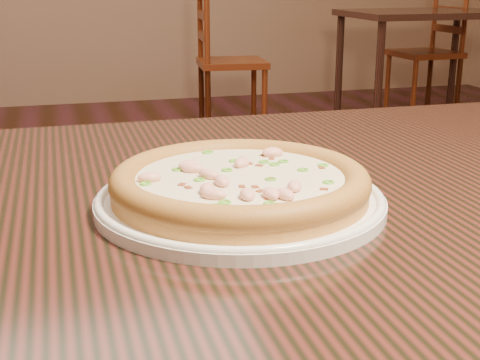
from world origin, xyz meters
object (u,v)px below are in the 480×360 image
object	(u,v)px
plate	(240,200)
chair_c	(223,62)
hero_table	(325,263)
pizza	(240,183)
bg_table_right	(423,25)
chair_d	(431,52)

from	to	relation	value
plate	chair_c	size ratio (longest dim) A/B	0.31
hero_table	chair_c	world-z (taller)	chair_c
pizza	bg_table_right	bearing A→B (deg)	57.06
hero_table	chair_c	distance (m)	3.60
bg_table_right	plate	bearing A→B (deg)	-122.94
pizza	chair_c	world-z (taller)	chair_c
chair_d	hero_table	bearing A→B (deg)	-122.71
hero_table	bg_table_right	bearing A→B (deg)	58.13
plate	chair_d	xyz separation A→B (m)	(2.46, 3.69, -0.32)
chair_d	pizza	bearing A→B (deg)	-123.67
chair_c	hero_table	bearing A→B (deg)	-102.19
hero_table	bg_table_right	size ratio (longest dim) A/B	1.20
hero_table	plate	world-z (taller)	plate
chair_d	plate	bearing A→B (deg)	-123.67
pizza	bg_table_right	distance (m)	4.02
pizza	chair_d	xyz separation A→B (m)	(2.46, 3.69, -0.34)
bg_table_right	pizza	bearing A→B (deg)	-122.94
hero_table	plate	bearing A→B (deg)	-157.38
hero_table	chair_c	bearing A→B (deg)	77.81
plate	pizza	xyz separation A→B (m)	(-0.00, -0.00, 0.02)
plate	bg_table_right	size ratio (longest dim) A/B	0.30
bg_table_right	chair_d	world-z (taller)	chair_d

